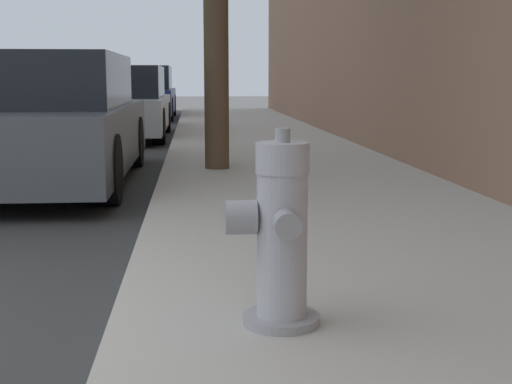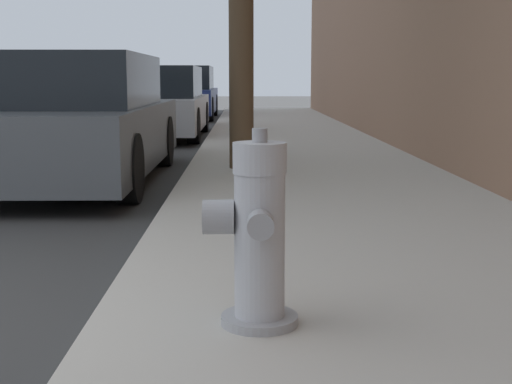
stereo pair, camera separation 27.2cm
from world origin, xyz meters
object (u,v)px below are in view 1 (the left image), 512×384
object	(u,v)px
fire_hydrant	(279,236)
parked_car_near	(47,122)
parked_car_mid	(117,104)
parked_car_far	(140,94)

from	to	relation	value
fire_hydrant	parked_car_near	bearing A→B (deg)	110.72
parked_car_mid	parked_car_far	distance (m)	6.18
fire_hydrant	parked_car_mid	world-z (taller)	parked_car_mid
parked_car_near	parked_car_mid	distance (m)	5.65
fire_hydrant	parked_car_mid	size ratio (longest dim) A/B	0.18
parked_car_near	parked_car_far	xyz separation A→B (m)	(0.06, 11.83, 0.03)
parked_car_near	parked_car_mid	world-z (taller)	parked_car_near
fire_hydrant	parked_car_far	xyz separation A→B (m)	(-1.74, 16.60, 0.17)
parked_car_near	parked_car_far	distance (m)	11.83
parked_car_near	parked_car_far	size ratio (longest dim) A/B	1.01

